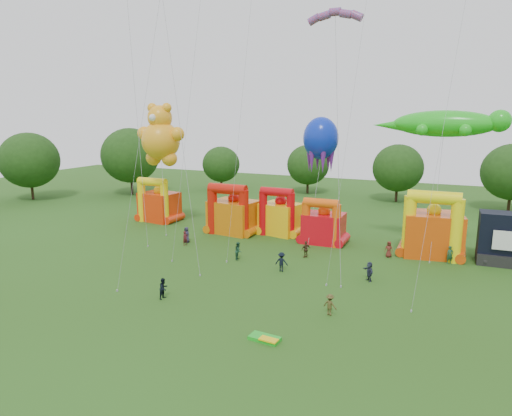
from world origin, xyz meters
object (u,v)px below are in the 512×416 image
at_px(bouncy_castle_0, 158,204).
at_px(spectator_4, 306,249).
at_px(teddy_bear_kite, 162,160).
at_px(gecko_kite, 443,136).
at_px(spectator_0, 187,235).
at_px(octopus_kite, 317,173).
at_px(bouncy_castle_2, 280,216).

bearing_deg(bouncy_castle_0, spectator_4, -17.77).
distance_m(bouncy_castle_0, spectator_4, 24.88).
bearing_deg(spectator_4, teddy_bear_kite, -63.47).
distance_m(gecko_kite, spectator_0, 29.29).
distance_m(octopus_kite, spectator_0, 17.28).
relative_size(teddy_bear_kite, gecko_kite, 1.06).
distance_m(bouncy_castle_0, octopus_kite, 22.39).
height_order(bouncy_castle_0, spectator_0, bouncy_castle_0).
bearing_deg(gecko_kite, spectator_0, -164.32).
height_order(bouncy_castle_0, gecko_kite, gecko_kite).
bearing_deg(bouncy_castle_0, teddy_bear_kite, -45.23).
height_order(bouncy_castle_2, teddy_bear_kite, teddy_bear_kite).
height_order(bouncy_castle_0, spectator_4, bouncy_castle_0).
distance_m(bouncy_castle_2, gecko_kite, 20.30).
relative_size(teddy_bear_kite, octopus_kite, 1.12).
bearing_deg(octopus_kite, spectator_0, -139.49).
xyz_separation_m(teddy_bear_kite, spectator_4, (20.37, -4.27, -7.91)).
bearing_deg(bouncy_castle_0, octopus_kite, 6.98).
bearing_deg(teddy_bear_kite, spectator_4, -11.84).
relative_size(bouncy_castle_0, teddy_bear_kite, 0.38).
relative_size(gecko_kite, octopus_kite, 1.05).
xyz_separation_m(bouncy_castle_0, gecko_kite, (35.49, -0.43, 9.89)).
bearing_deg(spectator_0, teddy_bear_kite, 158.06).
distance_m(gecko_kite, octopus_kite, 14.97).
height_order(bouncy_castle_0, octopus_kite, octopus_kite).
distance_m(gecko_kite, spectator_4, 17.89).
bearing_deg(spectator_4, gecko_kite, 159.48).
distance_m(bouncy_castle_0, gecko_kite, 36.84).
relative_size(bouncy_castle_0, spectator_0, 3.37).
height_order(octopus_kite, spectator_0, octopus_kite).
distance_m(spectator_0, spectator_4, 14.18).
bearing_deg(spectator_0, bouncy_castle_2, 56.80).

